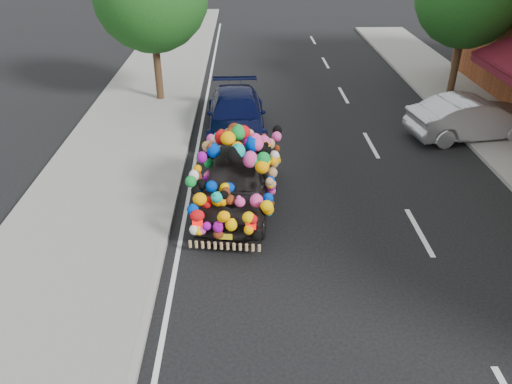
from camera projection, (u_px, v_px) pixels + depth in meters
ground at (267, 234)px, 11.68m from camera, size 100.00×100.00×0.00m
sidewalk at (82, 235)px, 11.55m from camera, size 4.00×60.00×0.12m
kerb at (166, 233)px, 11.59m from camera, size 0.15×60.00×0.13m
lane_markings at (419, 232)px, 11.76m from camera, size 6.00×50.00×0.01m
plush_art_car at (237, 168)px, 12.30m from camera, size 2.57×4.61×2.08m
navy_sedan at (236, 115)px, 16.59m from camera, size 2.03×4.73×1.36m
silver_hatchback at (473, 118)px, 16.30m from camera, size 4.40×2.13×1.39m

